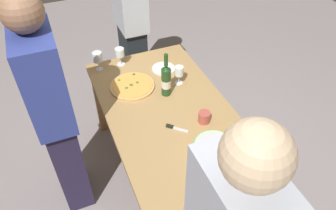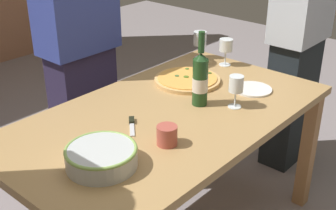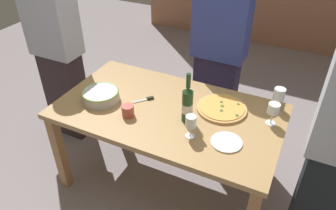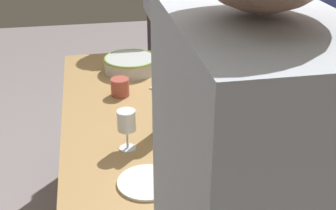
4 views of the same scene
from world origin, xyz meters
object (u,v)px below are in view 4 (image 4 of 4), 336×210
wine_glass_far_left (264,182)px  pizza_knife (168,92)px  person_guest_left (166,10)px  wine_bottle (162,103)px  wine_glass_by_bottle (326,175)px  wine_glass_near_pizza (127,123)px  side_plate (147,182)px  pizza (229,149)px  serving_bowl (130,64)px  cup_amber (120,87)px  dining_table (168,132)px

wine_glass_far_left → pizza_knife: bearing=-172.3°
wine_glass_far_left → person_guest_left: size_ratio=0.09×
wine_bottle → wine_glass_by_bottle: bearing=37.7°
wine_glass_near_pizza → wine_glass_far_left: size_ratio=1.00×
wine_glass_far_left → pizza_knife: size_ratio=1.20×
side_plate → person_guest_left: 1.69m
wine_glass_near_pizza → wine_glass_by_bottle: (0.44, 0.55, 0.00)m
pizza → wine_glass_near_pizza: wine_glass_near_pizza is taller
wine_bottle → wine_glass_far_left: 0.56m
serving_bowl → person_guest_left: size_ratio=0.16×
cup_amber → pizza_knife: bearing=85.2°
wine_glass_near_pizza → wine_glass_by_bottle: bearing=51.5°
wine_glass_by_bottle → cup_amber: (-0.91, -0.54, -0.07)m
dining_table → wine_bottle: bearing=-17.8°
cup_amber → person_guest_left: 1.03m
wine_glass_far_left → person_guest_left: 1.86m
pizza → side_plate: bearing=-67.1°
serving_bowl → wine_glass_by_bottle: bearing=21.0°
serving_bowl → wine_glass_far_left: size_ratio=1.72×
serving_bowl → wine_bottle: wine_bottle is taller
side_plate → person_guest_left: (-1.65, 0.36, 0.13)m
person_guest_left → wine_glass_far_left: bearing=8.5°
wine_glass_by_bottle → cup_amber: bearing=-149.5°
dining_table → side_plate: 0.52m
serving_bowl → cup_amber: bearing=-15.5°
dining_table → wine_glass_far_left: 0.74m
pizza → wine_bottle: wine_bottle is taller
pizza → serving_bowl: size_ratio=1.30×
wine_glass_by_bottle → wine_glass_far_left: (-0.00, -0.19, -0.00)m
wine_glass_near_pizza → cup_amber: (-0.47, 0.01, -0.07)m
wine_glass_near_pizza → wine_glass_far_left: (0.44, 0.36, 0.00)m
wine_glass_by_bottle → person_guest_left: 1.86m
pizza → pizza_knife: pizza is taller
wine_bottle → wine_glass_far_left: (0.52, 0.21, -0.02)m
dining_table → side_plate: (0.48, -0.16, 0.10)m
wine_glass_far_left → pizza_knife: 0.90m
wine_glass_near_pizza → wine_glass_by_bottle: 0.70m
wine_glass_by_bottle → side_plate: bearing=-112.3°
wine_glass_by_bottle → side_plate: (-0.21, -0.51, -0.11)m
wine_bottle → cup_amber: (-0.39, -0.13, -0.09)m
pizza → wine_glass_by_bottle: (0.35, 0.18, 0.10)m
wine_glass_near_pizza → cup_amber: bearing=178.2°
wine_glass_by_bottle → side_plate: 0.56m
cup_amber → dining_table: bearing=40.5°
person_guest_left → serving_bowl: bearing=-15.0°
dining_table → pizza_knife: pizza_knife is taller
wine_bottle → pizza_knife: size_ratio=2.73×
wine_glass_far_left → cup_amber: size_ratio=1.86×
person_guest_left → dining_table: bearing=-0.0°
pizza_knife → person_guest_left: person_guest_left is taller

